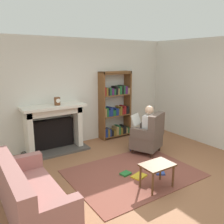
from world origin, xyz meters
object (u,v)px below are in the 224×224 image
fireplace (54,127)px  armchair_reading (149,136)px  sofa_floral (30,198)px  bookshelf (115,107)px  mantel_clock (57,101)px  side_table (157,168)px  seated_reader (145,127)px

fireplace → armchair_reading: fireplace is taller
armchair_reading → sofa_floral: (-2.98, -0.88, -0.10)m
bookshelf → armchair_reading: (0.01, -1.42, -0.45)m
bookshelf → armchair_reading: bearing=-89.7°
mantel_clock → armchair_reading: 2.29m
armchair_reading → side_table: size_ratio=1.73×
mantel_clock → bookshelf: size_ratio=0.10×
mantel_clock → side_table: mantel_clock is taller
fireplace → mantel_clock: size_ratio=8.26×
mantel_clock → seated_reader: mantel_clock is taller
sofa_floral → mantel_clock: bearing=-30.4°
fireplace → seated_reader: bearing=-35.9°
seated_reader → side_table: bearing=31.7°
sofa_floral → side_table: size_ratio=3.04×
bookshelf → fireplace: bearing=-178.9°
mantel_clock → armchair_reading: bearing=-36.6°
armchair_reading → side_table: (-0.94, -1.25, -0.05)m
mantel_clock → sofa_floral: bearing=-120.1°
bookshelf → side_table: 2.87m
sofa_floral → side_table: sofa_floral is taller
mantel_clock → side_table: 2.78m
seated_reader → bookshelf: bearing=-116.9°
bookshelf → sofa_floral: (-2.97, -2.30, -0.56)m
fireplace → bookshelf: (1.80, 0.03, 0.28)m
seated_reader → side_table: size_ratio=2.04×
side_table → fireplace: bearing=108.4°
mantel_clock → sofa_floral: mantel_clock is taller
fireplace → seated_reader: seated_reader is taller
seated_reader → sofa_floral: (-2.93, -0.99, -0.30)m
mantel_clock → armchair_reading: size_ratio=0.19×
seated_reader → side_table: 1.64m
bookshelf → side_table: (-0.93, -2.66, -0.50)m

